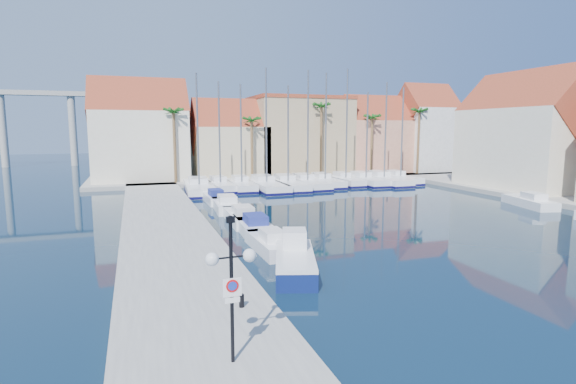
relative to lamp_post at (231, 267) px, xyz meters
The scene contains 34 objects.
ground 9.97m from the lamp_post, 25.34° to the left, with size 260.00×260.00×0.00m, color black.
quay_west 17.80m from the lamp_post, 91.67° to the left, with size 6.00×77.00×0.50m, color gray.
shore_north 55.30m from the lamp_post, 70.43° to the left, with size 54.00×16.00×0.50m, color gray.
lamp_post is the anchor object (origin of this frame).
bollard 4.81m from the lamp_post, 73.25° to the left, with size 0.20×0.20×0.51m, color black.
fishing_boat 10.35m from the lamp_post, 59.66° to the left, with size 3.56×5.99×1.99m.
motorboat_west_0 14.04m from the lamp_post, 68.74° to the left, with size 1.79×5.35×1.40m.
motorboat_west_1 18.75m from the lamp_post, 73.40° to the left, with size 2.25×6.27×1.40m.
motorboat_west_2 22.26m from the lamp_post, 76.16° to the left, with size 2.21×6.36×1.40m.
motorboat_west_3 28.06m from the lamp_post, 79.13° to the left, with size 2.56×6.80×1.40m.
motorboat_west_4 32.20m from the lamp_post, 81.08° to the left, with size 1.82×5.56×1.40m.
motorboat_east_1 38.06m from the lamp_post, 31.19° to the left, with size 3.32×6.37×1.40m.
sailboat_0 40.00m from the lamp_post, 83.53° to the left, with size 3.78×11.71×13.36m.
sailboat_1 41.37m from the lamp_post, 80.11° to the left, with size 2.63×8.70×12.63m.
sailboat_2 41.51m from the lamp_post, 76.57° to the left, with size 2.79×9.11×12.39m.
sailboat_3 41.64m from the lamp_post, 72.57° to the left, with size 3.20×11.76×14.24m.
sailboat_4 42.51m from the lamp_post, 69.03° to the left, with size 3.38×11.16×12.31m.
sailboat_5 43.70m from the lamp_post, 65.92° to the left, with size 2.88×10.51×14.21m.
sailboat_6 45.26m from the lamp_post, 63.13° to the left, with size 2.60×9.28×14.07m.
sailboat_7 46.81m from the lamp_post, 59.94° to the left, with size 2.31×8.42×14.71m.
sailboat_8 47.88m from the lamp_post, 56.92° to the left, with size 2.73×9.77×11.90m.
sailboat_9 49.26m from the lamp_post, 54.32° to the left, with size 2.97×11.10×13.15m.
sailboat_10 51.04m from the lamp_post, 51.96° to the left, with size 2.44×8.80×12.60m.
building_0 51.14m from the lamp_post, 91.70° to the left, with size 12.30×9.00×13.50m.
building_1 52.12m from the lamp_post, 78.38° to the left, with size 10.30×8.00×11.00m.
building_2 56.36m from the lamp_post, 67.55° to the left, with size 14.20×10.20×11.50m.
building_3 61.08m from the lamp_post, 56.72° to the left, with size 10.30×8.00×12.00m.
building_4 65.73m from the lamp_post, 49.65° to the left, with size 8.30×8.00×14.00m.
building_6 49.34m from the lamp_post, 34.69° to the left, with size 9.00×14.30×13.50m.
palm_0 46.44m from the lamp_post, 86.90° to the left, with size 2.60×2.60×10.15m.
palm_1 47.93m from the lamp_post, 74.82° to the left, with size 2.60×2.60×9.15m.
palm_2 51.65m from the lamp_post, 63.96° to the left, with size 2.60×2.60×11.15m.
palm_3 55.46m from the lamp_post, 56.47° to the left, with size 2.60×2.60×9.65m.
palm_4 60.31m from the lamp_post, 50.09° to the left, with size 2.60×2.60×10.65m.
Camera 1 is at (-10.98, -16.17, 7.25)m, focal length 28.00 mm.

